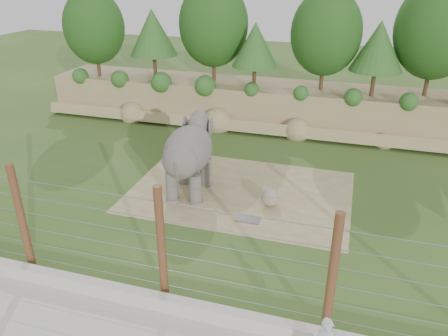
# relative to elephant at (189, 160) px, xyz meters

# --- Properties ---
(ground) EXTENTS (90.00, 90.00, 0.00)m
(ground) POSITION_rel_elephant_xyz_m (1.72, -2.26, -1.65)
(ground) COLOR #34561C
(ground) RESTS_ON ground
(back_embankment) EXTENTS (30.00, 5.52, 8.77)m
(back_embankment) POSITION_rel_elephant_xyz_m (2.31, 10.41, 2.31)
(back_embankment) COLOR #9B855F
(back_embankment) RESTS_ON ground
(dirt_patch) EXTENTS (10.00, 7.00, 0.02)m
(dirt_patch) POSITION_rel_elephant_xyz_m (2.22, 0.74, -1.64)
(dirt_patch) COLOR #9C875D
(dirt_patch) RESTS_ON ground
(drain_grate) EXTENTS (1.00, 0.60, 0.03)m
(drain_grate) POSITION_rel_elephant_xyz_m (3.16, -1.53, -1.62)
(drain_grate) COLOR #262628
(drain_grate) RESTS_ON dirt_patch
(elephant) EXTENTS (2.01, 4.19, 3.30)m
(elephant) POSITION_rel_elephant_xyz_m (0.00, 0.00, 0.00)
(elephant) COLOR #66615C
(elephant) RESTS_ON ground
(stone_ball) EXTENTS (0.80, 0.80, 0.80)m
(stone_ball) POSITION_rel_elephant_xyz_m (3.78, -0.13, -1.23)
(stone_ball) COLOR gray
(stone_ball) RESTS_ON dirt_patch
(retaining_wall) EXTENTS (26.00, 0.35, 0.50)m
(retaining_wall) POSITION_rel_elephant_xyz_m (1.72, -7.26, -1.40)
(retaining_wall) COLOR beige
(retaining_wall) RESTS_ON ground
(barrier_fence) EXTENTS (20.26, 0.26, 4.00)m
(barrier_fence) POSITION_rel_elephant_xyz_m (1.72, -6.76, 0.35)
(barrier_fence) COLOR #502B15
(barrier_fence) RESTS_ON ground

